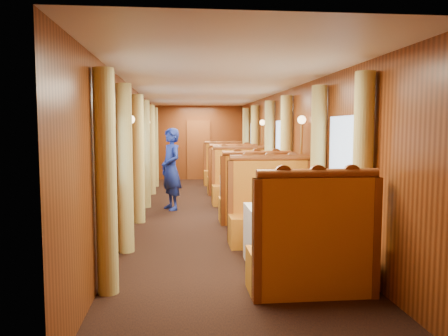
{
  "coord_description": "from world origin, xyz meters",
  "views": [
    {
      "loc": [
        -0.6,
        -8.86,
        1.74
      ],
      "look_at": [
        0.14,
        -1.34,
        1.05
      ],
      "focal_mm": 35.0,
      "sensor_mm": 36.0,
      "label": 1
    }
  ],
  "objects": [
    {
      "name": "window_left_near",
      "position": [
        -1.49,
        -3.5,
        1.45
      ],
      "size": [
        0.01,
        1.2,
        0.9
      ],
      "primitive_type": null,
      "rotation": [
        1.57,
        0.0,
        1.57
      ],
      "color": "#90ADD4",
      "rests_on": "wall_left"
    },
    {
      "name": "wall_far",
      "position": [
        0.0,
        6.0,
        1.25
      ],
      "size": [
        3.0,
        0.01,
        2.5
      ],
      "primitive_type": null,
      "rotation": [
        1.57,
        0.0,
        0.0
      ],
      "color": "brown",
      "rests_on": "floor"
    },
    {
      "name": "rose_vase_mid",
      "position": [
        0.79,
        0.01,
        0.93
      ],
      "size": [
        0.06,
        0.06,
        0.36
      ],
      "rotation": [
        0.0,
        0.0,
        -0.38
      ],
      "color": "silver",
      "rests_on": "table_mid"
    },
    {
      "name": "curtain_left_far_a",
      "position": [
        -1.38,
        2.72,
        1.18
      ],
      "size": [
        0.22,
        0.22,
        2.35
      ],
      "primitive_type": "cylinder",
      "color": "#D0C16A",
      "rests_on": "floor"
    },
    {
      "name": "banquette_near_fwd",
      "position": [
        0.75,
        -4.51,
        0.42
      ],
      "size": [
        1.3,
        0.55,
        1.34
      ],
      "color": "#AA4712",
      "rests_on": "floor"
    },
    {
      "name": "curtain_right_far_b",
      "position": [
        1.38,
        4.28,
        1.18
      ],
      "size": [
        0.22,
        0.22,
        2.35
      ],
      "primitive_type": "cylinder",
      "color": "#D0C16A",
      "rests_on": "floor"
    },
    {
      "name": "cup_outboard",
      "position": [
        0.46,
        -3.29,
        0.86
      ],
      "size": [
        0.08,
        0.08,
        0.26
      ],
      "rotation": [
        0.0,
        0.0,
        0.39
      ],
      "color": "white",
      "rests_on": "table_near"
    },
    {
      "name": "teapot_right",
      "position": [
        0.74,
        -3.66,
        0.81
      ],
      "size": [
        0.16,
        0.12,
        0.12
      ],
      "primitive_type": null,
      "rotation": [
        0.0,
        0.0,
        -0.04
      ],
      "color": "silver",
      "rests_on": "tea_tray"
    },
    {
      "name": "tea_tray",
      "position": [
        0.69,
        -3.52,
        0.76
      ],
      "size": [
        0.42,
        0.38,
        0.01
      ],
      "primitive_type": "cube",
      "rotation": [
        0.0,
        0.0,
        -0.43
      ],
      "color": "silver",
      "rests_on": "table_near"
    },
    {
      "name": "banquette_far_fwd",
      "position": [
        0.75,
        2.49,
        0.42
      ],
      "size": [
        1.3,
        0.55,
        1.34
      ],
      "color": "#AA4712",
      "rests_on": "floor"
    },
    {
      "name": "curtain_left_near_a",
      "position": [
        -1.38,
        -4.28,
        1.18
      ],
      "size": [
        0.22,
        0.22,
        2.35
      ],
      "primitive_type": "cylinder",
      "color": "#D0C16A",
      "rests_on": "floor"
    },
    {
      "name": "banquette_far_aft",
      "position": [
        0.75,
        4.51,
        0.42
      ],
      "size": [
        1.3,
        0.55,
        1.34
      ],
      "color": "#AA4712",
      "rests_on": "floor"
    },
    {
      "name": "banquette_near_aft",
      "position": [
        0.75,
        -2.49,
        0.42
      ],
      "size": [
        1.3,
        0.55,
        1.34
      ],
      "color": "#AA4712",
      "rests_on": "floor"
    },
    {
      "name": "fruit_plate",
      "position": [
        1.08,
        -3.64,
        0.77
      ],
      "size": [
        0.22,
        0.22,
        0.05
      ],
      "rotation": [
        0.0,
        0.0,
        -0.01
      ],
      "color": "white",
      "rests_on": "table_near"
    },
    {
      "name": "ceiling",
      "position": [
        0.0,
        0.0,
        2.5
      ],
      "size": [
        3.0,
        12.0,
        0.01
      ],
      "primitive_type": null,
      "rotation": [
        3.14,
        0.0,
        0.0
      ],
      "color": "silver",
      "rests_on": "wall_left"
    },
    {
      "name": "sconce_right_aft",
      "position": [
        1.4,
        1.75,
        1.38
      ],
      "size": [
        0.14,
        0.14,
        1.95
      ],
      "color": "#BF8C3F",
      "rests_on": "floor"
    },
    {
      "name": "banquette_mid_aft",
      "position": [
        0.75,
        1.01,
        0.42
      ],
      "size": [
        1.3,
        0.55,
        1.34
      ],
      "color": "#AA4712",
      "rests_on": "floor"
    },
    {
      "name": "sconce_left_fore",
      "position": [
        -1.4,
        -1.75,
        1.38
      ],
      "size": [
        0.14,
        0.14,
        1.95
      ],
      "color": "#BF8C3F",
      "rests_on": "floor"
    },
    {
      "name": "sconce_left_aft",
      "position": [
        -1.4,
        1.75,
        1.38
      ],
      "size": [
        0.14,
        0.14,
        1.95
      ],
      "color": "#BF8C3F",
      "rests_on": "floor"
    },
    {
      "name": "curtain_left_mid_b",
      "position": [
        -1.38,
        0.78,
        1.18
      ],
      "size": [
        0.22,
        0.22,
        2.35
      ],
      "primitive_type": "cylinder",
      "color": "#D0C16A",
      "rests_on": "floor"
    },
    {
      "name": "window_left_far",
      "position": [
        -1.49,
        3.5,
        1.45
      ],
      "size": [
        0.01,
        1.2,
        0.9
      ],
      "primitive_type": null,
      "rotation": [
        1.57,
        0.0,
        1.57
      ],
      "color": "#90ADD4",
      "rests_on": "wall_left"
    },
    {
      "name": "wall_near",
      "position": [
        0.0,
        -6.0,
        1.25
      ],
      "size": [
        3.0,
        0.01,
        2.5
      ],
      "primitive_type": null,
      "rotation": [
        -1.57,
        0.0,
        0.0
      ],
      "color": "brown",
      "rests_on": "floor"
    },
    {
      "name": "curtain_right_near_a",
      "position": [
        1.38,
        -4.28,
        1.18
      ],
      "size": [
        0.22,
        0.22,
        2.35
      ],
      "primitive_type": "cylinder",
      "color": "#D0C16A",
      "rests_on": "floor"
    },
    {
      "name": "wall_right",
      "position": [
        1.5,
        0.0,
        1.25
      ],
      "size": [
        0.01,
        12.0,
        2.5
      ],
      "primitive_type": null,
      "rotation": [
        1.57,
        0.0,
        -1.57
      ],
      "color": "brown",
      "rests_on": "floor"
    },
    {
      "name": "curtain_right_mid_b",
      "position": [
        1.38,
        0.78,
        1.18
      ],
      "size": [
        0.22,
        0.22,
        2.35
      ],
      "primitive_type": "cylinder",
      "color": "#D0C16A",
      "rests_on": "floor"
    },
    {
      "name": "wall_left",
      "position": [
        -1.5,
        0.0,
        1.25
      ],
      "size": [
        0.01,
        12.0,
        2.5
      ],
      "primitive_type": null,
      "rotation": [
        1.57,
        0.0,
        1.57
      ],
      "color": "brown",
      "rests_on": "floor"
    },
    {
      "name": "passenger",
      "position": [
        0.75,
        0.77,
        0.74
      ],
      "size": [
        0.4,
        0.44,
        0.76
      ],
      "color": "beige",
      "rests_on": "banquette_mid_aft"
    },
    {
      "name": "teapot_back",
      "position": [
        0.64,
        -3.42,
        0.81
      ],
      "size": [
        0.16,
        0.14,
        0.12
      ],
      "primitive_type": null,
      "rotation": [
        0.0,
        0.0,
        -0.23
      ],
      "color": "silver",
      "rests_on": "tea_tray"
    },
    {
      "name": "curtain_right_near_b",
      "position": [
        1.38,
        -2.72,
        1.18
      ],
      "size": [
        0.22,
        0.22,
        2.35
      ],
      "primitive_type": "cylinder",
      "color": "#D0C16A",
      "rests_on": "floor"
    },
    {
      "name": "curtain_left_near_b",
      "position": [
        -1.38,
        -2.72,
        1.18
      ],
      "size": [
        0.22,
        0.22,
        2.35
      ],
      "primitive_type": "cylinder",
      "color": "#D0C16A",
      "rests_on": "floor"
    },
    {
      "name": "window_left_mid",
      "position": [
        -1.49,
        0.0,
        1.45
      ],
      "size": [
        0.01,
        1.2,
        0.9
      ],
      "primitive_type": null,
      "rotation": [
        1.57,
        0.0,
        1.57
      ],
      "color": "#90ADD4",
      "rests_on": "wall_left"
    },
    {
      "name": "window_right_near",
      "position": [
        1.49,
        -3.5,
        1.45
      ],
      "size": [
        0.01,
        1.2,
        0.9
      ],
      "primitive_type": null,
      "rotation": [
        1.57,
        0.0,
        -1.57
      ],
      "color": "#90ADD4",
      "rests_on": "wall_right"
    },
    {
      "name": "steward",
      "position": [
        -0.81,
        0.45,
        0.87
      ],
      "size": [
        0.65,
        0.75,
        1.75
      ],
      "primitive_type": "imported",
      "rotation": [
        0.0,
        0.0,
        -1.14
      ],
      "color": "navy",
      "rests_on": "floor"
    },
    {
      "name": "table_mid",
      "position": [
        0.75,
        0.0,
        0.38
      ],
      "size": [
        1.05,
        0.72,
        0.75
      ],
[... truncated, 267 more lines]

